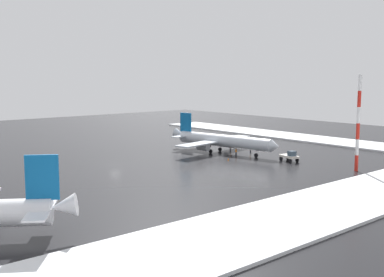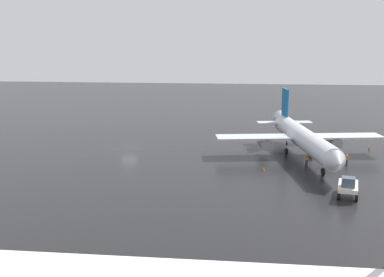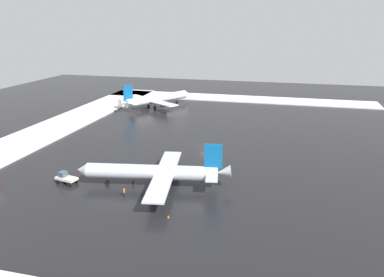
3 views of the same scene
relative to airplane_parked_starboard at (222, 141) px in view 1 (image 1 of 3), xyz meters
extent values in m
plane|color=black|center=(-28.47, 3.95, -3.14)|extent=(240.00, 240.00, 0.00)
cube|color=white|center=(-28.47, -46.05, -2.91)|extent=(152.00, 16.00, 0.45)
cube|color=white|center=(38.53, 3.95, -2.91)|extent=(14.00, 116.00, 0.45)
cylinder|color=silver|center=(0.13, -0.77, 0.00)|extent=(7.44, 27.01, 3.05)
cone|color=silver|center=(2.53, -15.08, 0.00)|extent=(3.21, 2.60, 2.89)
cone|color=silver|center=(-2.30, 13.72, 0.53)|extent=(3.08, 3.58, 2.96)
cube|color=silver|center=(6.93, 3.10, -0.27)|extent=(12.14, 5.81, 0.32)
cylinder|color=gray|center=(5.24, 2.36, -1.17)|extent=(2.27, 3.30, 1.79)
cube|color=silver|center=(-7.56, 0.67, -0.27)|extent=(12.14, 5.81, 0.32)
cylinder|color=gray|center=(-5.72, 0.53, -1.17)|extent=(2.27, 3.30, 1.79)
cube|color=#0C5999|center=(-1.94, 11.60, 3.85)|extent=(0.91, 3.59, 5.02)
cube|color=silver|center=(0.74, 11.87, 0.36)|extent=(4.63, 3.01, 0.22)
cube|color=silver|center=(-4.56, 10.98, 0.36)|extent=(4.63, 3.01, 0.22)
cylinder|color=black|center=(1.68, -10.04, -1.35)|extent=(0.22, 0.22, 0.63)
cylinder|color=black|center=(1.68, -10.04, -2.65)|extent=(0.47, 1.02, 0.99)
cylinder|color=black|center=(1.63, 2.21, -1.35)|extent=(0.22, 0.22, 0.63)
cylinder|color=black|center=(1.63, 2.21, -2.65)|extent=(0.47, 1.02, 0.99)
cylinder|color=black|center=(-2.26, 1.56, -1.35)|extent=(0.22, 0.22, 0.63)
cylinder|color=black|center=(-2.26, 1.56, -2.65)|extent=(0.47, 1.02, 0.99)
cone|color=white|center=(-58.59, -33.52, 0.80)|extent=(4.39, 4.21, 3.17)
cube|color=#0C5999|center=(-60.50, -32.24, 4.35)|extent=(3.39, 2.41, 5.37)
cube|color=white|center=(-62.26, -34.53, 0.60)|extent=(4.63, 5.22, 0.23)
cube|color=white|center=(-59.07, -29.74, 0.60)|extent=(4.63, 5.22, 0.23)
cube|color=silver|center=(3.25, -18.54, -1.99)|extent=(3.13, 4.96, 0.50)
cube|color=#3F5160|center=(3.05, -19.43, -1.19)|extent=(1.76, 1.69, 1.10)
cylinder|color=black|center=(3.87, -20.32, -2.69)|extent=(0.50, 0.95, 0.90)
cylinder|color=black|center=(1.93, -19.90, -2.69)|extent=(0.50, 0.95, 0.90)
cylinder|color=black|center=(4.56, -17.17, -2.69)|extent=(0.50, 0.95, 0.90)
cylinder|color=black|center=(2.62, -16.75, -2.69)|extent=(0.50, 0.95, 0.90)
cylinder|color=black|center=(0.21, -5.01, -2.71)|extent=(0.16, 0.16, 0.85)
cylinder|color=black|center=(0.02, -4.95, -2.71)|extent=(0.16, 0.16, 0.85)
cylinder|color=orange|center=(0.11, -4.98, -1.98)|extent=(0.36, 0.36, 0.62)
sphere|color=tan|center=(0.11, -4.98, -1.55)|extent=(0.24, 0.24, 0.24)
cylinder|color=black|center=(3.88, 0.55, -2.71)|extent=(0.16, 0.16, 0.85)
cylinder|color=black|center=(3.71, 0.66, -2.71)|extent=(0.16, 0.16, 0.85)
cylinder|color=orange|center=(3.80, 0.61, -1.98)|extent=(0.36, 0.36, 0.62)
sphere|color=tan|center=(3.80, 0.61, -1.55)|extent=(0.24, 0.24, 0.24)
cylinder|color=black|center=(5.96, -4.42, -2.71)|extent=(0.16, 0.16, 0.85)
cylinder|color=black|center=(5.94, -4.23, -2.71)|extent=(0.16, 0.16, 0.85)
cylinder|color=orange|center=(5.95, -4.32, -1.98)|extent=(0.36, 0.36, 0.62)
sphere|color=tan|center=(5.95, -4.32, -1.55)|extent=(0.24, 0.24, 0.24)
cylinder|color=red|center=(4.88, -34.25, -1.51)|extent=(0.70, 0.70, 3.25)
cylinder|color=white|center=(4.88, -34.25, 1.74)|extent=(0.70, 0.70, 3.25)
cylinder|color=red|center=(4.88, -34.25, 5.00)|extent=(0.70, 0.70, 3.25)
cylinder|color=white|center=(4.88, -34.25, 8.25)|extent=(0.70, 0.70, 3.25)
cylinder|color=red|center=(4.88, -34.25, 11.50)|extent=(0.70, 0.70, 3.25)
cylinder|color=white|center=(4.88, -34.25, 14.76)|extent=(0.70, 0.70, 3.25)
cone|color=orange|center=(11.73, 6.47, -2.86)|extent=(0.36, 0.36, 0.55)
cone|color=orange|center=(-6.16, -8.57, -2.86)|extent=(0.36, 0.36, 0.55)
camera|label=1|loc=(-83.06, -85.34, 16.17)|focal=45.00mm
camera|label=2|loc=(-9.01, -74.23, 14.99)|focal=45.00mm
camera|label=3|loc=(66.60, 24.74, 29.22)|focal=35.00mm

